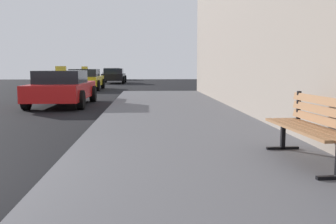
% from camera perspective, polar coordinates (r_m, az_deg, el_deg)
% --- Properties ---
extents(sidewalk, '(4.00, 32.00, 0.15)m').
position_cam_1_polar(sidewalk, '(4.55, 7.28, -10.36)').
color(sidewalk, '#5B5B60').
rests_on(sidewalk, ground_plane).
extents(bench, '(0.57, 1.85, 0.89)m').
position_cam_1_polar(bench, '(5.43, 20.73, -1.59)').
color(bench, '#9E6B42').
rests_on(bench, sidewalk).
extents(car_red, '(2.00, 4.57, 1.43)m').
position_cam_1_polar(car_red, '(14.61, -15.28, 3.47)').
color(car_red, red).
rests_on(car_red, ground_plane).
extents(car_yellow, '(2.04, 4.21, 1.43)m').
position_cam_1_polar(car_yellow, '(24.38, -12.08, 4.74)').
color(car_yellow, yellow).
rests_on(car_yellow, ground_plane).
extents(car_black, '(1.98, 4.22, 1.27)m').
position_cam_1_polar(car_black, '(33.76, -7.97, 5.32)').
color(car_black, black).
rests_on(car_black, ground_plane).
extents(car_white, '(2.04, 4.34, 1.27)m').
position_cam_1_polar(car_white, '(43.53, -8.16, 5.60)').
color(car_white, white).
rests_on(car_white, ground_plane).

